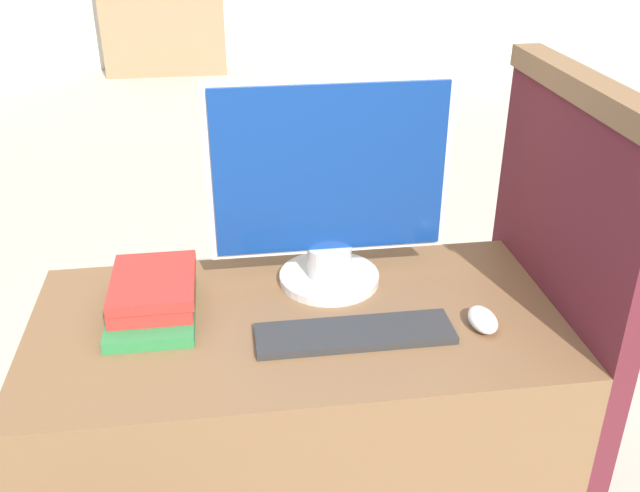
{
  "coord_description": "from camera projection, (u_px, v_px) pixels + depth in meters",
  "views": [
    {
      "loc": [
        -0.13,
        -1.0,
        1.59
      ],
      "look_at": [
        0.05,
        0.27,
        0.92
      ],
      "focal_mm": 40.0,
      "sensor_mm": 36.0,
      "label": 1
    }
  ],
  "objects": [
    {
      "name": "mouse",
      "position": [
        483.0,
        320.0,
        1.51
      ],
      "size": [
        0.06,
        0.1,
        0.04
      ],
      "color": "white",
      "rests_on": "desk"
    },
    {
      "name": "monitor",
      "position": [
        330.0,
        190.0,
        1.58
      ],
      "size": [
        0.54,
        0.24,
        0.49
      ],
      "color": "silver",
      "rests_on": "desk"
    },
    {
      "name": "carrel_divider",
      "position": [
        546.0,
        331.0,
        1.7
      ],
      "size": [
        0.07,
        0.65,
        1.23
      ],
      "color": "#5B1E28",
      "rests_on": "ground_plane"
    },
    {
      "name": "book_stack",
      "position": [
        153.0,
        297.0,
        1.55
      ],
      "size": [
        0.19,
        0.27,
        0.09
      ],
      "color": "#2D7F42",
      "rests_on": "desk"
    },
    {
      "name": "desk",
      "position": [
        299.0,
        446.0,
        1.72
      ],
      "size": [
        1.15,
        0.59,
        0.74
      ],
      "color": "brown",
      "rests_on": "ground_plane"
    },
    {
      "name": "keyboard",
      "position": [
        355.0,
        334.0,
        1.48
      ],
      "size": [
        0.41,
        0.11,
        0.02
      ],
      "color": "#2D2D2D",
      "rests_on": "desk"
    }
  ]
}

